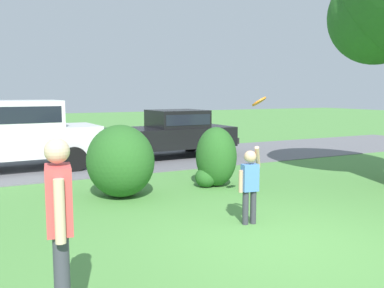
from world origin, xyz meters
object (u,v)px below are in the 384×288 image
(parked_suv, at_px, (13,132))
(child_thrower, at_px, (250,181))
(adult_onlooker, at_px, (60,223))
(parked_sedan, at_px, (171,132))
(frisbee, at_px, (259,102))

(parked_suv, relative_size, child_thrower, 3.71)
(parked_suv, distance_m, adult_onlooker, 8.60)
(child_thrower, bearing_deg, parked_sedan, 75.71)
(parked_suv, relative_size, frisbee, 15.27)
(parked_sedan, bearing_deg, parked_suv, -177.11)
(adult_onlooker, bearing_deg, parked_suv, 88.28)
(child_thrower, bearing_deg, adult_onlooker, -151.60)
(child_thrower, bearing_deg, frisbee, 45.01)
(adult_onlooker, bearing_deg, parked_sedan, 60.14)
(frisbee, bearing_deg, parked_sedan, 79.31)
(parked_suv, height_order, frisbee, frisbee)
(parked_suv, distance_m, child_thrower, 7.47)
(parked_sedan, distance_m, child_thrower, 7.29)
(parked_sedan, xyz_separation_m, frisbee, (-1.23, -6.49, 1.13))
(parked_sedan, bearing_deg, child_thrower, -104.29)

